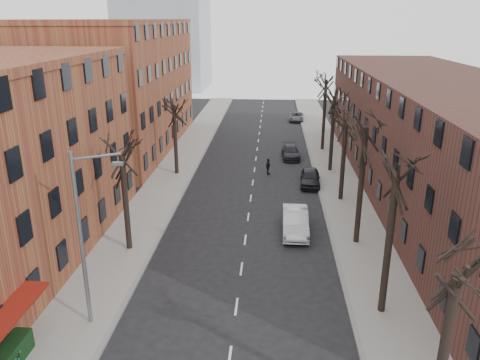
# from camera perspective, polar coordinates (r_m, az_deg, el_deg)

# --- Properties ---
(sidewalk_left) EXTENTS (4.00, 90.00, 0.15)m
(sidewalk_left) POSITION_cam_1_polar(r_m,az_deg,el_deg) (47.65, -7.93, 1.18)
(sidewalk_left) COLOR gray
(sidewalk_left) RESTS_ON ground
(sidewalk_right) EXTENTS (4.00, 90.00, 0.15)m
(sidewalk_right) POSITION_cam_1_polar(r_m,az_deg,el_deg) (47.08, 11.50, 0.75)
(sidewalk_right) COLOR gray
(sidewalk_right) RESTS_ON ground
(building_left_far) EXTENTS (12.00, 28.00, 14.00)m
(building_left_far) POSITION_cam_1_polar(r_m,az_deg,el_deg) (56.71, -14.48, 10.82)
(building_left_far) COLOR brown
(building_left_far) RESTS_ON ground
(building_right) EXTENTS (12.00, 50.00, 10.00)m
(building_right) POSITION_cam_1_polar(r_m,az_deg,el_deg) (42.95, 23.43, 4.62)
(building_right) COLOR #472621
(building_right) RESTS_ON ground
(tree_right_b) EXTENTS (5.20, 5.20, 10.80)m
(tree_right_b) POSITION_cam_1_polar(r_m,az_deg,el_deg) (26.52, 16.78, -15.19)
(tree_right_b) COLOR black
(tree_right_b) RESTS_ON ground
(tree_right_c) EXTENTS (5.20, 5.20, 11.60)m
(tree_right_c) POSITION_cam_1_polar(r_m,az_deg,el_deg) (33.30, 13.93, -7.49)
(tree_right_c) COLOR black
(tree_right_c) RESTS_ON ground
(tree_right_d) EXTENTS (5.20, 5.20, 10.00)m
(tree_right_d) POSITION_cam_1_polar(r_m,az_deg,el_deg) (40.52, 12.12, -2.44)
(tree_right_d) COLOR black
(tree_right_d) RESTS_ON ground
(tree_right_e) EXTENTS (5.20, 5.20, 10.80)m
(tree_right_e) POSITION_cam_1_polar(r_m,az_deg,el_deg) (48.00, 10.88, 1.05)
(tree_right_e) COLOR black
(tree_right_e) RESTS_ON ground
(tree_right_f) EXTENTS (5.20, 5.20, 11.60)m
(tree_right_f) POSITION_cam_1_polar(r_m,az_deg,el_deg) (55.61, 9.98, 3.60)
(tree_right_f) COLOR black
(tree_right_f) RESTS_ON ground
(tree_left_a) EXTENTS (5.20, 5.20, 9.50)m
(tree_left_a) POSITION_cam_1_polar(r_m,az_deg,el_deg) (32.35, -13.29, -8.26)
(tree_left_a) COLOR black
(tree_left_a) RESTS_ON ground
(tree_left_b) EXTENTS (5.20, 5.20, 9.50)m
(tree_left_b) POSITION_cam_1_polar(r_m,az_deg,el_deg) (46.66, -7.69, 0.71)
(tree_left_b) COLOR black
(tree_left_b) RESTS_ON ground
(streetlight) EXTENTS (2.45, 0.22, 9.03)m
(streetlight) POSITION_cam_1_polar(r_m,az_deg,el_deg) (23.27, -18.51, -6.24)
(streetlight) COLOR slate
(streetlight) RESTS_ON ground
(silver_sedan) EXTENTS (1.82, 5.12, 1.68)m
(silver_sedan) POSITION_cam_1_polar(r_m,az_deg,el_deg) (33.79, 6.75, -5.04)
(silver_sedan) COLOR #B4B8BB
(silver_sedan) RESTS_ON ground
(parked_car_near) EXTENTS (2.01, 4.47, 1.49)m
(parked_car_near) POSITION_cam_1_polar(r_m,az_deg,el_deg) (43.46, 8.55, 0.31)
(parked_car_near) COLOR black
(parked_car_near) RESTS_ON ground
(parked_car_mid) EXTENTS (2.05, 4.66, 1.33)m
(parked_car_mid) POSITION_cam_1_polar(r_m,az_deg,el_deg) (51.83, 6.20, 3.41)
(parked_car_mid) COLOR black
(parked_car_mid) RESTS_ON ground
(parked_car_far) EXTENTS (2.37, 4.63, 1.25)m
(parked_car_far) POSITION_cam_1_polar(r_m,az_deg,el_deg) (71.34, 6.88, 7.67)
(parked_car_far) COLOR #525359
(parked_car_far) RESTS_ON ground
(pedestrian_crossing) EXTENTS (0.72, 1.02, 1.61)m
(pedestrian_crossing) POSITION_cam_1_polar(r_m,az_deg,el_deg) (46.10, 3.44, 1.67)
(pedestrian_crossing) COLOR black
(pedestrian_crossing) RESTS_ON ground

